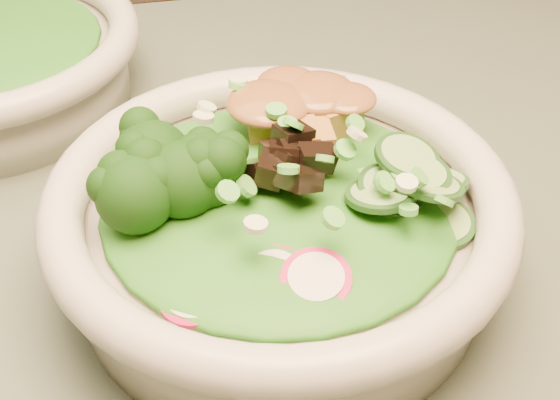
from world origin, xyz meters
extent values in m
cube|color=#4B594A|center=(0.00, 0.00, 0.73)|extent=(1.20, 0.80, 0.03)
cylinder|color=beige|center=(0.04, 0.00, 0.78)|extent=(0.25, 0.25, 0.05)
torus|color=beige|center=(0.04, 0.00, 0.81)|extent=(0.28, 0.28, 0.03)
ellipsoid|color=#1D6B16|center=(0.04, 0.00, 0.81)|extent=(0.21, 0.21, 0.02)
ellipsoid|color=brown|center=(0.06, 0.06, 0.84)|extent=(0.07, 0.06, 0.02)
camera|label=1|loc=(-0.02, -0.34, 1.10)|focal=50.00mm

